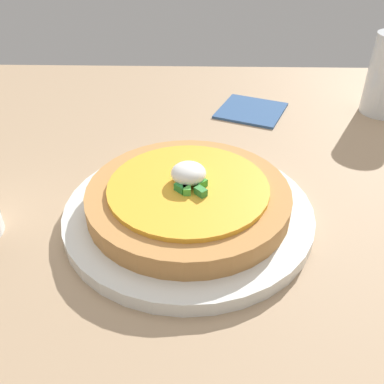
{
  "coord_description": "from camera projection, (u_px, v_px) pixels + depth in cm",
  "views": [
    {
      "loc": [
        -0.4,
        -49.17,
        32.14
      ],
      "look_at": [
        -1.33,
        -12.33,
        6.04
      ],
      "focal_mm": 39.46,
      "sensor_mm": 36.0,
      "label": 1
    }
  ],
  "objects": [
    {
      "name": "plate",
      "position": [
        192.0,
        212.0,
        0.47
      ],
      "size": [
        27.27,
        27.27,
        1.58
      ],
      "primitive_type": "cylinder",
      "color": "white",
      "rests_on": "dining_table"
    },
    {
      "name": "napkin",
      "position": [
        254.0,
        111.0,
        0.7
      ],
      "size": [
        13.17,
        13.17,
        0.4
      ],
      "primitive_type": "cube",
      "rotation": [
        0.0,
        0.0,
        -0.39
      ],
      "color": "#315385",
      "rests_on": "dining_table"
    },
    {
      "name": "dining_table",
      "position": [
        204.0,
        169.0,
        0.58
      ],
      "size": [
        110.27,
        77.11,
        2.46
      ],
      "primitive_type": "cube",
      "color": "tan",
      "rests_on": "ground"
    },
    {
      "name": "pizza",
      "position": [
        192.0,
        196.0,
        0.46
      ],
      "size": [
        21.99,
        21.99,
        5.09
      ],
      "color": "#C18649",
      "rests_on": "plate"
    }
  ]
}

